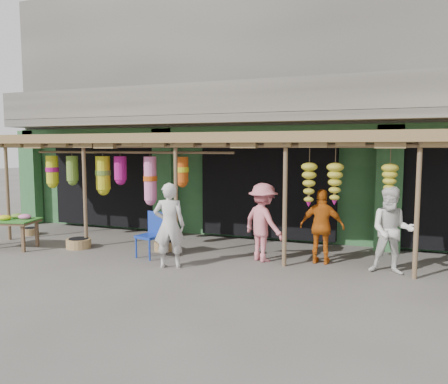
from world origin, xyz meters
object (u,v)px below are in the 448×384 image
(flower_table, at_px, (8,221))
(person_right, at_px, (392,230))
(person_front, at_px, (169,225))
(person_shopper, at_px, (263,222))
(person_vendor, at_px, (322,227))
(blue_chair, at_px, (152,232))

(flower_table, distance_m, person_right, 8.81)
(flower_table, xyz_separation_m, person_right, (8.75, 0.98, 0.18))
(flower_table, relative_size, person_right, 0.91)
(flower_table, height_order, person_front, person_front)
(person_shopper, bearing_deg, person_vendor, -136.26)
(person_front, relative_size, person_vendor, 1.10)
(person_vendor, xyz_separation_m, person_shopper, (-1.23, -0.23, 0.06))
(person_front, bearing_deg, person_shopper, -164.14)
(blue_chair, height_order, person_shopper, person_shopper)
(flower_table, height_order, person_vendor, person_vendor)
(blue_chair, height_order, person_front, person_front)
(flower_table, bearing_deg, person_right, -6.35)
(blue_chair, relative_size, person_right, 0.59)
(flower_table, distance_m, person_vendor, 7.49)
(person_right, distance_m, person_vendor, 1.41)
(person_vendor, bearing_deg, person_shopper, 12.01)
(person_shopper, bearing_deg, person_front, 68.82)
(person_right, bearing_deg, person_front, -165.46)
(person_front, height_order, person_shopper, person_front)
(flower_table, bearing_deg, blue_chair, -4.82)
(flower_table, xyz_separation_m, blue_chair, (3.70, 0.52, -0.12))
(blue_chair, relative_size, person_front, 0.58)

